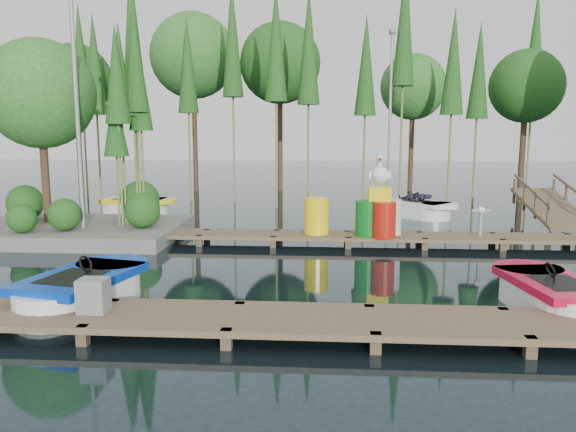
# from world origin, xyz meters

# --- Properties ---
(ground_plane) EXTENTS (90.00, 90.00, 0.00)m
(ground_plane) POSITION_xyz_m (0.00, 0.00, 0.00)
(ground_plane) COLOR #1A2930
(near_dock) EXTENTS (18.00, 1.50, 0.50)m
(near_dock) POSITION_xyz_m (0.00, -4.50, 0.23)
(near_dock) COLOR brown
(near_dock) RESTS_ON ground
(far_dock) EXTENTS (15.00, 1.20, 0.50)m
(far_dock) POSITION_xyz_m (1.00, 2.50, 0.23)
(far_dock) COLOR brown
(far_dock) RESTS_ON ground
(island) EXTENTS (6.20, 4.20, 6.75)m
(island) POSITION_xyz_m (-6.30, 3.29, 3.18)
(island) COLOR slate
(island) RESTS_ON ground
(tree_screen) EXTENTS (34.42, 18.53, 10.31)m
(tree_screen) POSITION_xyz_m (-2.04, 10.60, 6.12)
(tree_screen) COLOR #44301D
(tree_screen) RESTS_ON ground
(lamp_island) EXTENTS (0.30, 0.30, 7.25)m
(lamp_island) POSITION_xyz_m (-5.50, 2.50, 4.26)
(lamp_island) COLOR gray
(lamp_island) RESTS_ON ground
(lamp_rear) EXTENTS (0.30, 0.30, 7.25)m
(lamp_rear) POSITION_xyz_m (4.00, 11.00, 4.26)
(lamp_rear) COLOR gray
(lamp_rear) RESTS_ON ground
(ramp) EXTENTS (1.50, 3.94, 1.49)m
(ramp) POSITION_xyz_m (9.00, 6.50, 0.59)
(ramp) COLOR brown
(ramp) RESTS_ON ground
(boat_blue) EXTENTS (1.99, 3.23, 1.01)m
(boat_blue) POSITION_xyz_m (-2.91, -3.38, 0.29)
(boat_blue) COLOR white
(boat_blue) RESTS_ON ground
(boat_red) EXTENTS (1.67, 2.96, 0.94)m
(boat_red) POSITION_xyz_m (5.39, -3.02, 0.27)
(boat_red) COLOR white
(boat_red) RESTS_ON ground
(boat_yellow_far) EXTENTS (2.94, 1.48, 1.43)m
(boat_yellow_far) POSITION_xyz_m (-5.71, 7.55, 0.30)
(boat_yellow_far) COLOR white
(boat_yellow_far) RESTS_ON ground
(boat_white_far) EXTENTS (2.92, 2.88, 1.34)m
(boat_white_far) POSITION_xyz_m (4.77, 7.62, 0.30)
(boat_white_far) COLOR white
(boat_white_far) RESTS_ON ground
(utility_cabinet) EXTENTS (0.44, 0.37, 0.54)m
(utility_cabinet) POSITION_xyz_m (-2.23, -4.50, 0.57)
(utility_cabinet) COLOR gray
(utility_cabinet) RESTS_ON near_dock
(yellow_barrel) EXTENTS (0.67, 0.67, 1.01)m
(yellow_barrel) POSITION_xyz_m (1.15, 2.50, 0.80)
(yellow_barrel) COLOR yellow
(yellow_barrel) RESTS_ON far_dock
(drum_cluster) EXTENTS (1.28, 1.17, 2.21)m
(drum_cluster) POSITION_xyz_m (2.88, 2.34, 0.95)
(drum_cluster) COLOR #0B6719
(drum_cluster) RESTS_ON far_dock
(seagull_post) EXTENTS (0.50, 0.27, 0.80)m
(seagull_post) POSITION_xyz_m (5.60, 2.50, 0.84)
(seagull_post) COLOR gray
(seagull_post) RESTS_ON far_dock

